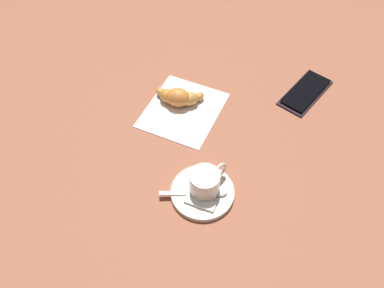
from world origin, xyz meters
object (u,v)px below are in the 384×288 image
at_px(napkin, 183,110).
at_px(cell_phone, 305,92).
at_px(sugar_packet, 200,203).
at_px(espresso_cup, 205,182).
at_px(teaspoon, 205,193).
at_px(croissant, 178,97).
at_px(saucer, 202,192).

distance_m(napkin, cell_phone, 0.29).
xyz_separation_m(sugar_packet, napkin, (-0.24, -0.08, -0.01)).
height_order(espresso_cup, teaspoon, espresso_cup).
bearing_deg(sugar_packet, croissant, 121.49).
bearing_deg(cell_phone, teaspoon, -31.06).
distance_m(saucer, sugar_packet, 0.03).
bearing_deg(saucer, napkin, -159.76).
height_order(saucer, cell_phone, same).
height_order(sugar_packet, napkin, sugar_packet).
relative_size(sugar_packet, croissant, 0.48).
height_order(espresso_cup, croissant, espresso_cup).
xyz_separation_m(saucer, teaspoon, (0.00, 0.00, 0.01)).
xyz_separation_m(saucer, napkin, (-0.21, -0.08, -0.00)).
height_order(teaspoon, sugar_packet, teaspoon).
bearing_deg(sugar_packet, teaspoon, 91.12).
bearing_deg(cell_phone, croissant, -73.60).
relative_size(saucer, cell_phone, 0.76).
bearing_deg(teaspoon, saucer, -137.59).
distance_m(espresso_cup, teaspoon, 0.02).
bearing_deg(croissant, sugar_packet, 19.68).
xyz_separation_m(teaspoon, napkin, (-0.21, -0.08, -0.01)).
height_order(teaspoon, croissant, croissant).
relative_size(espresso_cup, napkin, 0.42).
xyz_separation_m(saucer, cell_phone, (-0.31, 0.19, -0.00)).
relative_size(sugar_packet, napkin, 0.32).
xyz_separation_m(espresso_cup, teaspoon, (0.01, 0.00, -0.02)).
height_order(espresso_cup, sugar_packet, espresso_cup).
xyz_separation_m(saucer, croissant, (-0.23, -0.09, 0.02)).
relative_size(teaspoon, croissant, 1.07).
distance_m(saucer, napkin, 0.22).
distance_m(saucer, espresso_cup, 0.03).
bearing_deg(espresso_cup, cell_phone, 148.17).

